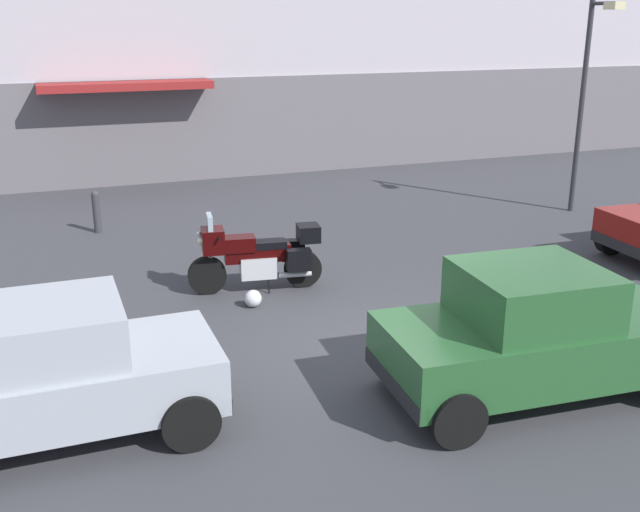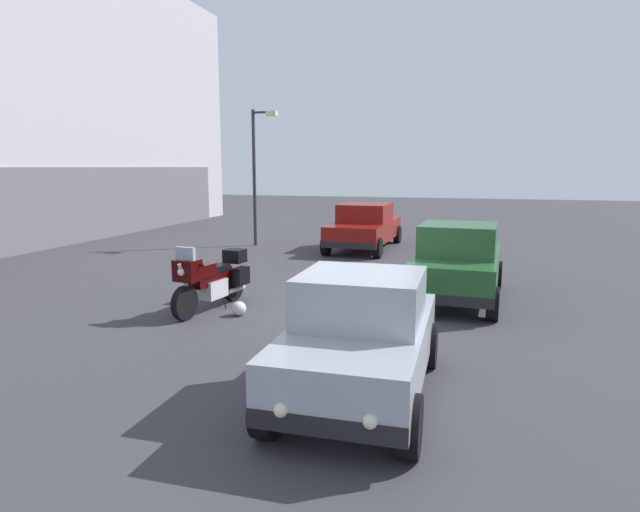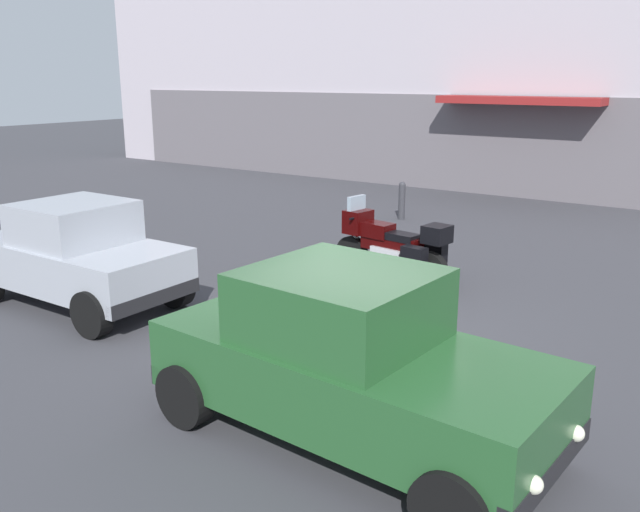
{
  "view_description": "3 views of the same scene",
  "coord_description": "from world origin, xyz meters",
  "px_view_note": "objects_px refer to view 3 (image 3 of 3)",
  "views": [
    {
      "loc": [
        -4.01,
        -8.86,
        4.45
      ],
      "look_at": [
        -0.4,
        0.75,
        1.12
      ],
      "focal_mm": 41.82,
      "sensor_mm": 36.0,
      "label": 1
    },
    {
      "loc": [
        -10.31,
        -2.32,
        2.82
      ],
      "look_at": [
        0.1,
        0.62,
        1.02
      ],
      "focal_mm": 30.22,
      "sensor_mm": 36.0,
      "label": 2
    },
    {
      "loc": [
        4.35,
        -6.95,
        3.34
      ],
      "look_at": [
        -0.81,
        0.49,
        0.91
      ],
      "focal_mm": 37.82,
      "sensor_mm": 36.0,
      "label": 3
    }
  ],
  "objects_px": {
    "car_hatchback_near": "(350,360)",
    "bollard_curbside": "(402,199)",
    "car_compact_side": "(77,255)",
    "helmet": "(353,281)",
    "motorcycle": "(392,246)"
  },
  "relations": [
    {
      "from": "car_hatchback_near",
      "to": "bollard_curbside",
      "type": "xyz_separation_m",
      "value": [
        -4.38,
        9.28,
        -0.33
      ]
    },
    {
      "from": "car_hatchback_near",
      "to": "car_compact_side",
      "type": "height_order",
      "value": "car_hatchback_near"
    },
    {
      "from": "helmet",
      "to": "bollard_curbside",
      "type": "height_order",
      "value": "bollard_curbside"
    },
    {
      "from": "helmet",
      "to": "motorcycle",
      "type": "bearing_deg",
      "value": 67.35
    },
    {
      "from": "motorcycle",
      "to": "car_hatchback_near",
      "type": "distance_m",
      "value": 5.15
    },
    {
      "from": "motorcycle",
      "to": "helmet",
      "type": "height_order",
      "value": "motorcycle"
    },
    {
      "from": "helmet",
      "to": "car_hatchback_near",
      "type": "xyz_separation_m",
      "value": [
        2.43,
        -3.97,
        0.67
      ]
    },
    {
      "from": "motorcycle",
      "to": "car_hatchback_near",
      "type": "relative_size",
      "value": 0.57
    },
    {
      "from": "motorcycle",
      "to": "car_hatchback_near",
      "type": "bearing_deg",
      "value": 122.69
    },
    {
      "from": "car_hatchback_near",
      "to": "bollard_curbside",
      "type": "relative_size",
      "value": 4.35
    },
    {
      "from": "car_compact_side",
      "to": "car_hatchback_near",
      "type": "bearing_deg",
      "value": 169.28
    },
    {
      "from": "car_compact_side",
      "to": "bollard_curbside",
      "type": "bearing_deg",
      "value": -97.32
    },
    {
      "from": "car_hatchback_near",
      "to": "motorcycle",
      "type": "bearing_deg",
      "value": 118.08
    },
    {
      "from": "helmet",
      "to": "car_compact_side",
      "type": "relative_size",
      "value": 0.08
    },
    {
      "from": "helmet",
      "to": "car_hatchback_near",
      "type": "distance_m",
      "value": 4.7
    }
  ]
}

